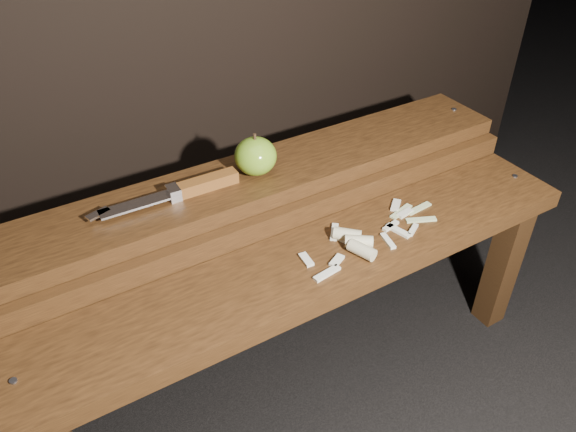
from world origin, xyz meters
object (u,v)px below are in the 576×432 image
bench_rear_tier (263,204)px  knife (190,188)px  apple (255,156)px  bench_front_tier (319,285)px

bench_rear_tier → knife: size_ratio=3.89×
apple → bench_rear_tier: bearing=-18.7°
apple → knife: apple is taller
bench_front_tier → apple: (-0.01, 0.23, 0.19)m
bench_rear_tier → bench_front_tier: bearing=-90.0°
apple → knife: bearing=-179.8°
bench_rear_tier → apple: (-0.01, 0.00, 0.13)m
bench_front_tier → bench_rear_tier: bench_rear_tier is taller
bench_rear_tier → apple: 0.13m
bench_rear_tier → knife: bearing=178.7°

